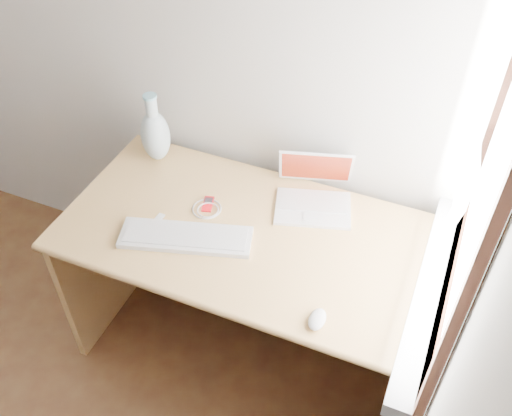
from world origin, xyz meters
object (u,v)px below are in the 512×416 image
at_px(laptop, 317,195).
at_px(desk, 262,256).
at_px(vase, 155,134).
at_px(external_keyboard, 186,237).

bearing_deg(laptop, desk, -152.86).
bearing_deg(desk, vase, 163.19).
height_order(laptop, external_keyboard, laptop).
xyz_separation_m(desk, vase, (-0.55, 0.17, 0.35)).
xyz_separation_m(laptop, vase, (-0.72, 0.01, 0.08)).
height_order(external_keyboard, vase, vase).
xyz_separation_m(laptop, external_keyboard, (-0.38, -0.37, -0.03)).
bearing_deg(vase, desk, -16.81).
bearing_deg(external_keyboard, desk, 28.04).
bearing_deg(external_keyboard, vase, 114.62).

